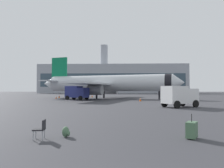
# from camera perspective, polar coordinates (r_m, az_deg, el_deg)

# --- Properties ---
(airplane_at_gate) EXTENTS (35.13, 32.04, 10.50)m
(airplane_at_gate) POSITION_cam_1_polar(r_m,az_deg,el_deg) (50.64, -1.29, 0.18)
(airplane_at_gate) COLOR silver
(airplane_at_gate) RESTS_ON ground
(service_truck) EXTENTS (5.28, 4.07, 2.90)m
(service_truck) POSITION_cam_1_polar(r_m,az_deg,el_deg) (45.10, -9.51, -2.20)
(service_truck) COLOR navy
(service_truck) RESTS_ON ground
(cargo_van) EXTENTS (4.81, 4.00, 2.60)m
(cargo_van) POSITION_cam_1_polar(r_m,az_deg,el_deg) (27.13, 17.78, -2.97)
(cargo_van) COLOR white
(cargo_van) RESTS_ON ground
(safety_cone_near) EXTENTS (0.44, 0.44, 0.65)m
(safety_cone_near) POSITION_cam_1_polar(r_m,az_deg,el_deg) (39.65, 7.66, -4.17)
(safety_cone_near) COLOR #F2590C
(safety_cone_near) RESTS_ON ground
(safety_cone_mid) EXTENTS (0.44, 0.44, 0.82)m
(safety_cone_mid) POSITION_cam_1_polar(r_m,az_deg,el_deg) (56.61, -14.10, -3.25)
(safety_cone_mid) COLOR #F2590C
(safety_cone_mid) RESTS_ON ground
(safety_cone_far) EXTENTS (0.44, 0.44, 0.60)m
(safety_cone_far) POSITION_cam_1_polar(r_m,az_deg,el_deg) (53.09, -14.87, -3.48)
(safety_cone_far) COLOR #F2590C
(safety_cone_far) RESTS_ON ground
(safety_cone_outer) EXTENTS (0.44, 0.44, 0.81)m
(safety_cone_outer) POSITION_cam_1_polar(r_m,az_deg,el_deg) (59.95, -5.42, -3.19)
(safety_cone_outer) COLOR #F2590C
(safety_cone_outer) RESTS_ON ground
(rolling_suitcase) EXTENTS (0.67, 0.75, 1.10)m
(rolling_suitcase) POSITION_cam_1_polar(r_m,az_deg,el_deg) (10.22, 20.75, -11.49)
(rolling_suitcase) COLOR #476B4C
(rolling_suitcase) RESTS_ON ground
(traveller_backpack) EXTENTS (0.36, 0.40, 0.48)m
(traveller_backpack) POSITION_cam_1_polar(r_m,az_deg,el_deg) (10.14, -12.34, -12.55)
(traveller_backpack) COLOR #476B4C
(traveller_backpack) RESTS_ON ground
(gate_chair) EXTENTS (0.53, 0.53, 0.86)m
(gate_chair) POSITION_cam_1_polar(r_m,az_deg,el_deg) (9.89, -18.68, -11.23)
(gate_chair) COLOR black
(gate_chair) RESTS_ON ground
(terminal_building) EXTENTS (84.53, 16.24, 28.48)m
(terminal_building) POSITION_cam_1_polar(r_m,az_deg,el_deg) (124.47, 0.15, 1.36)
(terminal_building) COLOR #9EA3AD
(terminal_building) RESTS_ON ground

